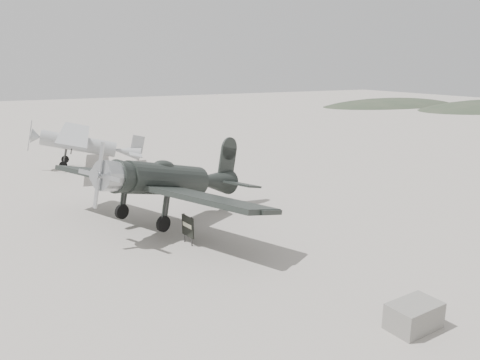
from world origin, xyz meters
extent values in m
plane|color=#ABA297|center=(0.00, 0.00, 0.00)|extent=(160.00, 160.00, 0.00)
ellipsoid|color=#2F3C2B|center=(50.00, 40.00, 0.00)|extent=(32.00, 16.00, 5.20)
cylinder|color=black|center=(-3.22, -0.18, 1.99)|extent=(4.27, 2.89, 1.30)
cone|color=black|center=(-0.43, 1.10, 2.04)|extent=(2.70, 2.11, 1.21)
cylinder|color=silver|center=(-5.80, -1.36, 1.99)|extent=(1.24, 1.40, 1.15)
cone|color=silver|center=(-6.31, -1.59, 1.99)|extent=(0.51, 0.61, 0.52)
cube|color=silver|center=(-6.25, -1.56, 1.99)|extent=(0.12, 0.18, 2.42)
ellipsoid|color=black|center=(-3.39, -0.25, 2.57)|extent=(1.19, 1.00, 0.43)
cube|color=black|center=(-3.81, -0.45, 1.67)|extent=(6.43, 10.97, 0.20)
cube|color=black|center=(0.25, 1.41, 2.09)|extent=(2.56, 3.98, 0.09)
cube|color=black|center=(0.38, 1.47, 2.88)|extent=(1.05, 0.55, 1.68)
cylinder|color=black|center=(-3.63, -1.75, 0.39)|extent=(0.64, 0.40, 0.63)
cylinder|color=black|center=(-4.67, 0.54, 0.39)|extent=(0.64, 0.40, 0.63)
cylinder|color=#333333|center=(-3.63, -1.75, 1.02)|extent=(0.14, 0.14, 1.30)
cylinder|color=#333333|center=(-4.67, 0.54, 1.02)|extent=(0.14, 0.14, 1.30)
cylinder|color=black|center=(0.46, 1.51, 1.64)|extent=(0.22, 0.15, 0.20)
cylinder|color=#A2A5A7|center=(-4.56, 13.41, 1.63)|extent=(4.83, 1.88, 1.00)
cone|color=#A2A5A7|center=(-1.43, 12.81, 1.63)|extent=(1.78, 1.20, 0.91)
cone|color=#A2A5A7|center=(-7.14, 13.91, 1.63)|extent=(0.71, 1.03, 0.94)
cube|color=#A2A5A7|center=(-7.50, 13.98, 1.63)|extent=(0.07, 0.13, 2.00)
cube|color=#A2A5A7|center=(-4.91, 13.48, 2.20)|extent=(3.59, 10.14, 0.16)
cube|color=#A2A5A7|center=(-0.99, 12.72, 1.68)|extent=(1.39, 3.19, 0.07)
cube|color=#A2A5A7|center=(-0.90, 12.71, 2.27)|extent=(0.82, 0.23, 1.18)
cylinder|color=black|center=(-5.46, 12.57, 0.25)|extent=(0.52, 0.22, 0.51)
cylinder|color=black|center=(-5.08, 14.53, 0.25)|extent=(0.52, 0.22, 0.51)
cylinder|color=#333333|center=(-5.46, 12.57, 0.77)|extent=(0.10, 0.10, 1.09)
cylinder|color=#333333|center=(-5.08, 14.53, 0.77)|extent=(0.10, 0.10, 1.09)
cylinder|color=black|center=(-0.81, 12.69, 1.36)|extent=(0.17, 0.09, 0.16)
cube|color=slate|center=(-0.14, -10.84, 0.35)|extent=(1.47, 1.00, 0.70)
cylinder|color=#333333|center=(-3.15, -2.85, 0.58)|extent=(0.06, 0.06, 1.16)
cylinder|color=#333333|center=(-3.24, -2.32, 0.58)|extent=(0.06, 0.06, 1.16)
cube|color=black|center=(-3.20, -2.59, 0.72)|extent=(0.19, 0.80, 0.80)
cube|color=beige|center=(-3.23, -2.59, 0.76)|extent=(0.11, 0.62, 0.16)
camera|label=1|loc=(-9.25, -18.45, 6.73)|focal=35.00mm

